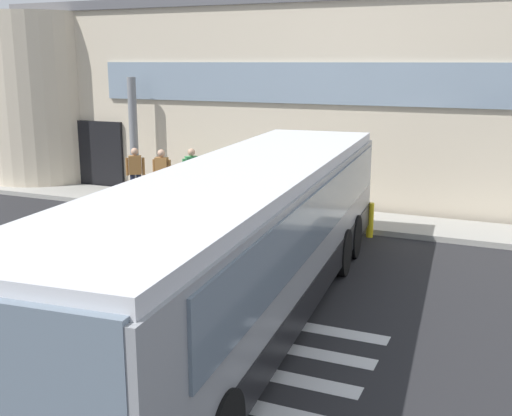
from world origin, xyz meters
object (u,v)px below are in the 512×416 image
at_px(passenger_near_column, 135,170).
at_px(passenger_by_doorway, 162,174).
at_px(safety_bollard_yellow, 370,220).
at_px(bus_main_foreground, 244,245).
at_px(entry_support_column, 134,136).
at_px(passenger_at_curb_edge, 192,172).

distance_m(passenger_near_column, passenger_by_doorway, 0.96).
height_order(passenger_by_doorway, safety_bollard_yellow, passenger_by_doorway).
relative_size(bus_main_foreground, passenger_by_doorway, 7.55).
height_order(bus_main_foreground, safety_bollard_yellow, bus_main_foreground).
distance_m(entry_support_column, safety_bollard_yellow, 8.73).
distance_m(passenger_near_column, safety_bollard_yellow, 7.67).
relative_size(entry_support_column, passenger_at_curb_edge, 2.26).
xyz_separation_m(entry_support_column, safety_bollard_yellow, (8.39, -1.80, -1.59)).
xyz_separation_m(passenger_near_column, passenger_by_doorway, (0.96, 0.01, -0.03)).
bearing_deg(bus_main_foreground, passenger_at_curb_edge, 125.11).
height_order(entry_support_column, passenger_at_curb_edge, entry_support_column).
xyz_separation_m(bus_main_foreground, passenger_near_column, (-6.81, 6.73, -0.22)).
xyz_separation_m(passenger_near_column, safety_bollard_yellow, (7.61, -0.68, -0.66)).
bearing_deg(bus_main_foreground, passenger_near_column, 135.38).
height_order(passenger_at_curb_edge, safety_bollard_yellow, passenger_at_curb_edge).
bearing_deg(passenger_near_column, passenger_by_doorway, 0.32).
height_order(passenger_near_column, passenger_by_doorway, same).
relative_size(bus_main_foreground, safety_bollard_yellow, 14.05).
bearing_deg(passenger_at_curb_edge, safety_bollard_yellow, -11.78).
bearing_deg(entry_support_column, bus_main_foreground, -45.92).
height_order(bus_main_foreground, passenger_by_doorway, bus_main_foreground).
distance_m(passenger_by_doorway, passenger_at_curb_edge, 0.92).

